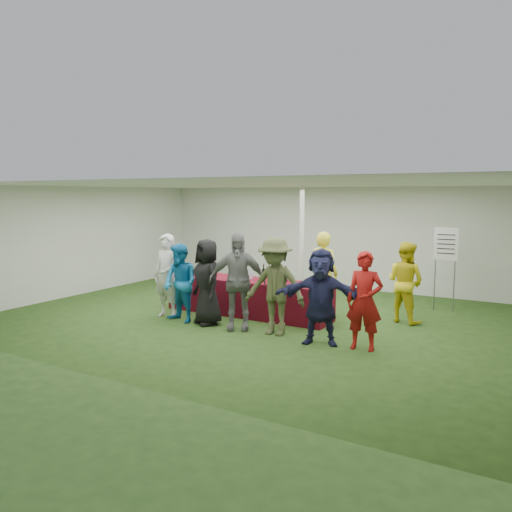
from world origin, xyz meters
The scene contains 18 objects.
ground centered at (0.00, 0.00, 0.00)m, with size 60.00×60.00×0.00m, color #284719.
tent centered at (0.50, 1.20, 1.35)m, with size 10.00×10.00×10.00m.
serving_table centered at (-0.23, 0.13, 0.38)m, with size 3.60×0.80×0.75m, color maroon.
wine_bottles centered at (0.32, 0.28, 0.87)m, with size 0.58×0.08×0.32m.
wine_glasses centered at (-1.12, -0.13, 0.86)m, with size 1.25×0.11×0.16m.
water_bottle centered at (-0.20, 0.21, 0.85)m, with size 0.07×0.07×0.23m.
bar_towel centered at (1.26, 0.18, 0.77)m, with size 0.25×0.18×0.03m, color white.
dump_bucket centered at (1.36, -0.09, 0.84)m, with size 0.24×0.24×0.18m, color slate.
wine_list_sign centered at (3.26, 2.58, 1.32)m, with size 0.50×0.03×1.80m.
staff_pourer centered at (1.14, 0.89, 0.88)m, with size 0.64×0.42×1.75m, color yellow.
staff_back centered at (2.75, 1.17, 0.80)m, with size 0.77×0.60×1.59m, color yellow.
customer_0 centered at (-1.55, -0.88, 0.86)m, with size 0.62×0.41×1.71m, color silver.
customer_1 centered at (-1.06, -1.05, 0.78)m, with size 0.76×0.59×1.55m, color #1572AF.
customer_2 centered at (-0.51, -0.91, 0.83)m, with size 0.81×0.53×1.66m, color black.
customer_3 centered at (0.19, -0.95, 0.91)m, with size 1.06×0.44×1.82m, color slate.
customer_4 centered at (0.96, -0.90, 0.88)m, with size 1.14×0.65×1.76m, color #454B29.
customer_5 centered at (1.88, -1.02, 0.81)m, with size 1.50×0.48×1.62m, color #1B1D41.
customer_6 centered at (2.61, -0.95, 0.81)m, with size 0.59×0.39×1.61m, color maroon.
Camera 1 is at (5.04, -8.64, 2.51)m, focal length 35.00 mm.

